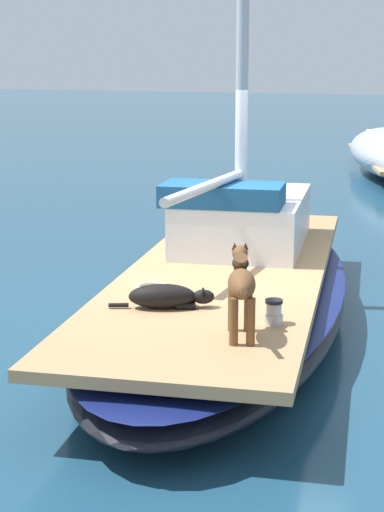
{
  "coord_description": "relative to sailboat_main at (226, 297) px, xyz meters",
  "views": [
    {
      "loc": [
        2.89,
        -8.24,
        2.85
      ],
      "look_at": [
        0.0,
        -1.0,
        1.01
      ],
      "focal_mm": 59.15,
      "sensor_mm": 36.0,
      "label": 1
    }
  ],
  "objects": [
    {
      "name": "ground_plane",
      "position": [
        0.0,
        0.0,
        -0.34
      ],
      "size": [
        120.0,
        120.0,
        0.0
      ],
      "primitive_type": "plane",
      "color": "navy"
    },
    {
      "name": "deck_winch",
      "position": [
        1.01,
        -1.68,
        0.42
      ],
      "size": [
        0.16,
        0.16,
        0.21
      ],
      "color": "#B7B7BC",
      "rests_on": "sailboat_main"
    },
    {
      "name": "dog_black",
      "position": [
        -0.01,
        -1.59,
        0.43
      ],
      "size": [
        0.9,
        0.49,
        0.22
      ],
      "color": "black",
      "rests_on": "sailboat_main"
    },
    {
      "name": "sailboat_main",
      "position": [
        0.0,
        0.0,
        0.0
      ],
      "size": [
        3.69,
        7.55,
        0.66
      ],
      "color": "black",
      "rests_on": "ground"
    },
    {
      "name": "coiled_rope",
      "position": [
        -0.39,
        -1.07,
        0.35
      ],
      "size": [
        0.32,
        0.32,
        0.04
      ],
      "primitive_type": "torus",
      "color": "beige",
      "rests_on": "sailboat_main"
    },
    {
      "name": "dog_brown",
      "position": [
        0.86,
        -2.08,
        0.75
      ],
      "size": [
        0.42,
        0.9,
        0.7
      ],
      "color": "brown",
      "rests_on": "sailboat_main"
    },
    {
      "name": "cabin_house",
      "position": [
        -0.2,
        1.1,
        0.67
      ],
      "size": [
        1.75,
        2.43,
        0.84
      ],
      "color": "silver",
      "rests_on": "sailboat_main"
    }
  ]
}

